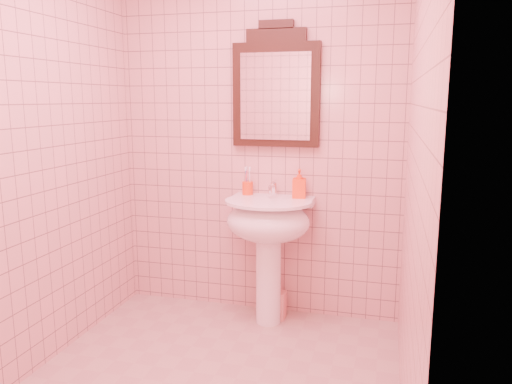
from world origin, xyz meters
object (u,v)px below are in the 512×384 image
(toothbrush_cup, at_px, (248,188))
(soap_dispenser, at_px, (299,184))
(pedestal_sink, at_px, (268,230))
(towel, at_px, (274,304))
(mirror, at_px, (276,89))

(toothbrush_cup, distance_m, soap_dispenser, 0.37)
(pedestal_sink, height_order, towel, pedestal_sink)
(toothbrush_cup, xyz_separation_m, soap_dispenser, (0.37, -0.02, 0.05))
(mirror, height_order, soap_dispenser, mirror)
(pedestal_sink, distance_m, mirror, 0.95)
(toothbrush_cup, bearing_deg, mirror, 15.47)
(soap_dispenser, bearing_deg, pedestal_sink, -150.41)
(mirror, xyz_separation_m, toothbrush_cup, (-0.19, -0.05, -0.68))
(pedestal_sink, relative_size, towel, 4.49)
(pedestal_sink, relative_size, soap_dispenser, 4.38)
(toothbrush_cup, height_order, towel, toothbrush_cup)
(soap_dispenser, bearing_deg, towel, -170.34)
(mirror, relative_size, towel, 4.31)
(towel, bearing_deg, pedestal_sink, -105.03)
(toothbrush_cup, height_order, soap_dispenser, soap_dispenser)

